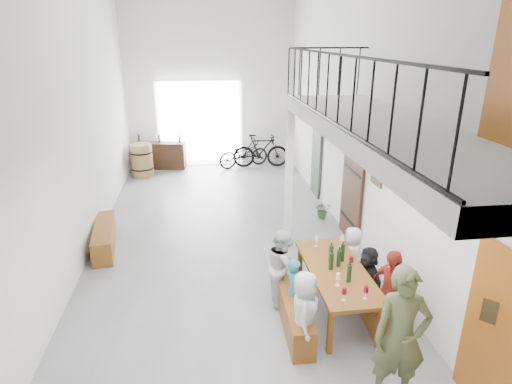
{
  "coord_description": "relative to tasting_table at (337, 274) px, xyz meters",
  "views": [
    {
      "loc": [
        -0.45,
        -8.42,
        4.2
      ],
      "look_at": [
        0.63,
        -0.5,
        1.26
      ],
      "focal_mm": 30.0,
      "sensor_mm": 36.0,
      "label": 1
    }
  ],
  "objects": [
    {
      "name": "floor",
      "position": [
        -1.58,
        2.84,
        -0.71
      ],
      "size": [
        12.0,
        12.0,
        0.0
      ],
      "primitive_type": "plane",
      "color": "slate",
      "rests_on": "ground"
    },
    {
      "name": "room_walls",
      "position": [
        -1.58,
        2.84,
        2.85
      ],
      "size": [
        12.0,
        12.0,
        12.0
      ],
      "color": "white",
      "rests_on": "ground"
    },
    {
      "name": "gateway_portal",
      "position": [
        -1.98,
        8.78,
        0.69
      ],
      "size": [
        2.8,
        0.08,
        2.8
      ],
      "primitive_type": "cube",
      "color": "white",
      "rests_on": "ground"
    },
    {
      "name": "right_wall_decor",
      "position": [
        1.12,
        0.97,
        1.04
      ],
      "size": [
        0.07,
        8.28,
        5.07
      ],
      "color": "#8F4913",
      "rests_on": "ground"
    },
    {
      "name": "balcony",
      "position": [
        0.4,
        -0.29,
        2.26
      ],
      "size": [
        1.52,
        5.62,
        4.0
      ],
      "color": "silver",
      "rests_on": "ground"
    },
    {
      "name": "tasting_table",
      "position": [
        0.0,
        0.0,
        0.0
      ],
      "size": [
        0.87,
        2.11,
        0.79
      ],
      "rotation": [
        0.0,
        0.0,
        0.0
      ],
      "color": "brown",
      "rests_on": "ground"
    },
    {
      "name": "bench_inner",
      "position": [
        -0.72,
        -0.04,
        -0.47
      ],
      "size": [
        0.4,
        2.1,
        0.48
      ],
      "primitive_type": "cube",
      "rotation": [
        0.0,
        0.0,
        -0.03
      ],
      "color": "brown",
      "rests_on": "ground"
    },
    {
      "name": "bench_wall",
      "position": [
        0.52,
        0.04,
        -0.5
      ],
      "size": [
        0.35,
        1.79,
        0.41
      ],
      "primitive_type": "cube",
      "rotation": [
        0.0,
        0.0,
        -0.07
      ],
      "color": "brown",
      "rests_on": "ground"
    },
    {
      "name": "tableware",
      "position": [
        0.03,
        -0.02,
        0.23
      ],
      "size": [
        0.55,
        1.68,
        0.35
      ],
      "color": "black",
      "rests_on": "tasting_table"
    },
    {
      "name": "side_bench",
      "position": [
        -4.08,
        2.79,
        -0.46
      ],
      "size": [
        0.61,
        1.79,
        0.49
      ],
      "primitive_type": "cube",
      "rotation": [
        0.0,
        0.0,
        0.13
      ],
      "color": "brown",
      "rests_on": "ground"
    },
    {
      "name": "oak_barrel",
      "position": [
        -3.85,
        7.71,
        -0.19
      ],
      "size": [
        0.7,
        0.7,
        1.03
      ],
      "color": "olive",
      "rests_on": "ground"
    },
    {
      "name": "serving_counter",
      "position": [
        -3.33,
        8.49,
        -0.27
      ],
      "size": [
        1.7,
        0.71,
        0.87
      ],
      "primitive_type": "cube",
      "rotation": [
        0.0,
        0.0,
        -0.15
      ],
      "color": "#321D0E",
      "rests_on": "ground"
    },
    {
      "name": "counter_bottles",
      "position": [
        -3.33,
        8.49,
        0.3
      ],
      "size": [
        1.38,
        0.33,
        0.28
      ],
      "color": "black",
      "rests_on": "serving_counter"
    },
    {
      "name": "guest_left_a",
      "position": [
        -0.71,
        -0.8,
        -0.09
      ],
      "size": [
        0.57,
        0.7,
        1.24
      ],
      "primitive_type": "imported",
      "rotation": [
        0.0,
        0.0,
        1.24
      ],
      "color": "beige",
      "rests_on": "ground"
    },
    {
      "name": "guest_left_b",
      "position": [
        -0.7,
        -0.11,
        -0.17
      ],
      "size": [
        0.37,
        0.45,
        1.07
      ],
      "primitive_type": "imported",
      "rotation": [
        0.0,
        0.0,
        1.9
      ],
      "color": "#25707B",
      "rests_on": "ground"
    },
    {
      "name": "guest_left_c",
      "position": [
        -0.78,
        0.41,
        -0.05
      ],
      "size": [
        0.51,
        0.65,
        1.31
      ],
      "primitive_type": "imported",
      "rotation": [
        0.0,
        0.0,
        1.55
      ],
      "color": "beige",
      "rests_on": "ground"
    },
    {
      "name": "guest_left_d",
      "position": [
        -0.69,
        0.82,
        -0.18
      ],
      "size": [
        0.42,
        0.7,
        1.05
      ],
      "primitive_type": "imported",
      "rotation": [
        0.0,
        0.0,
        1.52
      ],
      "color": "#25707B",
      "rests_on": "ground"
    },
    {
      "name": "guest_right_a",
      "position": [
        0.64,
        -0.53,
        -0.04
      ],
      "size": [
        0.5,
        0.84,
        1.34
      ],
      "primitive_type": "imported",
      "rotation": [
        0.0,
        0.0,
        -1.33
      ],
      "color": "#9E291B",
      "rests_on": "ground"
    },
    {
      "name": "guest_right_b",
      "position": [
        0.56,
        0.12,
        -0.18
      ],
      "size": [
        0.45,
        1.01,
        1.06
      ],
      "primitive_type": "imported",
      "rotation": [
        0.0,
        0.0,
        -1.42
      ],
      "color": "black",
      "rests_on": "ground"
    },
    {
      "name": "guest_right_c",
      "position": [
        0.52,
        0.76,
        -0.15
      ],
      "size": [
        0.51,
        0.63,
        1.1
      ],
      "primitive_type": "imported",
      "rotation": [
        0.0,
        0.0,
        -1.92
      ],
      "color": "beige",
      "rests_on": "ground"
    },
    {
      "name": "host_standing",
      "position": [
        0.19,
        -1.77,
        0.19
      ],
      "size": [
        0.72,
        0.54,
        1.8
      ],
      "primitive_type": "imported",
      "rotation": [
        0.0,
        0.0,
        -0.18
      ],
      "color": "#474E2C",
      "rests_on": "ground"
    },
    {
      "name": "potted_plant",
      "position": [
        0.87,
        3.69,
        -0.5
      ],
      "size": [
        0.39,
        0.34,
        0.42
      ],
      "primitive_type": "imported",
      "rotation": [
        0.0,
        0.0,
        -0.01
      ],
      "color": "#24501E",
      "rests_on": "ground"
    },
    {
      "name": "bicycle_near",
      "position": [
        -0.57,
        8.24,
        -0.24
      ],
      "size": [
        1.87,
        1.16,
        0.93
      ],
      "primitive_type": "imported",
      "rotation": [
        0.0,
        0.0,
        1.9
      ],
      "color": "black",
      "rests_on": "ground"
    },
    {
      "name": "bicycle_far",
      "position": [
        0.0,
        8.16,
        -0.15
      ],
      "size": [
        1.89,
        0.64,
        1.12
      ],
      "primitive_type": "imported",
      "rotation": [
        0.0,
        0.0,
        1.51
      ],
      "color": "black",
      "rests_on": "ground"
    }
  ]
}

